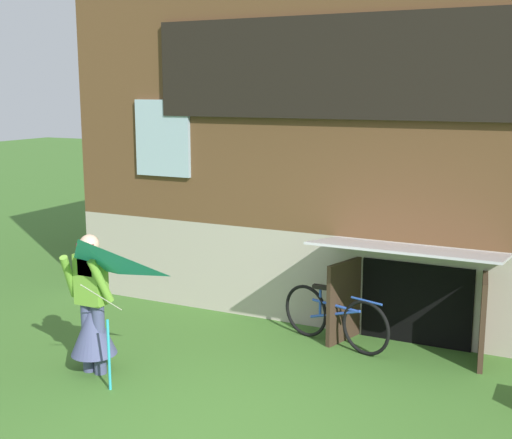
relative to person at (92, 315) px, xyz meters
The scene contains 5 objects.
ground_plane 2.06m from the person, 14.09° to the right, with size 60.00×60.00×0.00m, color #3D6B28.
log_house 5.97m from the person, 70.45° to the left, with size 8.12×6.69×5.29m.
person is the anchor object (origin of this frame).
kite 0.91m from the person, 58.29° to the right, with size 0.95×1.04×1.57m.
bicycle_blue 2.98m from the person, 42.63° to the left, with size 1.57×0.53×0.74m.
Camera 1 is at (3.00, -5.30, 3.19)m, focal length 47.76 mm.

